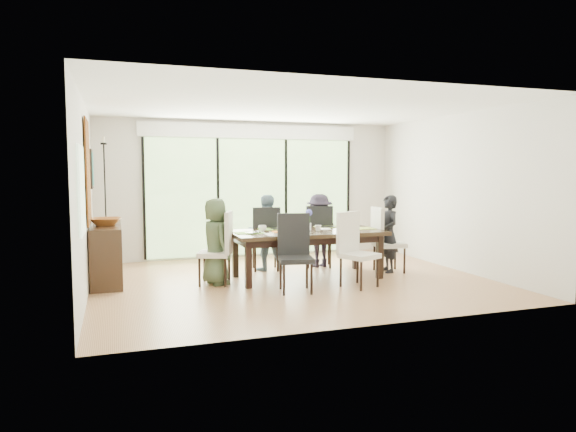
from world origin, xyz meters
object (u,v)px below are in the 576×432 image
object	(u,v)px
chair_near_right	(359,250)
cup_c	(350,225)
person_far_left	(266,233)
vase	(309,227)
person_far_right	(319,230)
table_top	(307,233)
person_left_end	(216,241)
person_right_end	(388,234)
chair_left_end	(214,248)
chair_far_right	(319,236)
bowl	(106,222)
laptop	(257,233)
cup_b	(318,228)
chair_near_left	(296,253)
cup_a	(262,228)
chair_right_end	(389,239)
chair_far_left	(265,238)
sideboard	(107,253)

from	to	relation	value
chair_near_right	cup_c	size ratio (longest dim) A/B	8.87
person_far_left	vase	bearing A→B (deg)	124.05
person_far_right	table_top	bearing A→B (deg)	52.05
person_left_end	person_right_end	bearing A→B (deg)	-101.63
chair_left_end	person_far_left	distance (m)	1.34
person_left_end	chair_far_right	bearing A→B (deg)	-78.91
chair_far_right	bowl	size ratio (longest dim) A/B	2.37
laptop	chair_near_right	bearing A→B (deg)	-71.37
chair_near_right	cup_b	world-z (taller)	chair_near_right
cup_b	person_left_end	bearing A→B (deg)	176.49
person_far_right	bowl	xyz separation A→B (m)	(-3.60, -0.22, 0.29)
table_top	laptop	distance (m)	0.86
cup_b	bowl	xyz separation A→B (m)	(-3.20, 0.71, 0.14)
laptop	cup_c	world-z (taller)	cup_c
person_right_end	cup_c	distance (m)	0.70
cup_c	chair_near_left	bearing A→B (deg)	-143.27
cup_a	table_top	bearing A→B (deg)	-12.09
chair_far_right	cup_a	bearing A→B (deg)	48.43
chair_left_end	person_left_end	world-z (taller)	person_left_end
chair_right_end	person_far_right	world-z (taller)	person_far_right
table_top	chair_far_left	distance (m)	0.98
chair_near_right	cup_a	distance (m)	1.59
cup_a	chair_near_right	bearing A→B (deg)	-40.36
person_far_left	bowl	world-z (taller)	person_far_left
chair_far_right	cup_c	xyz separation A→B (m)	(0.25, -0.75, 0.25)
chair_far_left	chair_near_right	distance (m)	1.96
cup_c	sideboard	bearing A→B (deg)	171.07
person_far_right	bowl	distance (m)	3.62
table_top	person_left_end	bearing A→B (deg)	180.00
person_right_end	cup_a	xyz separation A→B (m)	(-2.18, 0.15, 0.16)
person_far_right	cup_c	distance (m)	0.79
chair_right_end	chair_near_left	distance (m)	2.18
table_top	vase	bearing A→B (deg)	45.00
chair_near_left	cup_a	bearing A→B (deg)	112.20
chair_near_left	chair_near_right	xyz separation A→B (m)	(1.00, 0.00, 0.00)
person_left_end	laptop	world-z (taller)	person_left_end
person_far_right	sideboard	distance (m)	3.61
table_top	laptop	size ratio (longest dim) A/B	7.27
sideboard	cup_a	bearing A→B (deg)	-13.29
table_top	bowl	xyz separation A→B (m)	(-3.05, 0.61, 0.22)
chair_far_left	bowl	size ratio (longest dim) A/B	2.37
cup_a	bowl	distance (m)	2.40
person_far_left	sideboard	size ratio (longest dim) A/B	0.83
chair_near_right	person_far_left	world-z (taller)	person_far_left
chair_left_end	person_right_end	size ratio (longest dim) A/B	0.85
cup_b	sideboard	distance (m)	3.32
sideboard	person_far_left	bearing A→B (deg)	2.74
chair_right_end	bowl	distance (m)	4.61
chair_left_end	vase	size ratio (longest dim) A/B	9.17
chair_far_left	vase	xyz separation A→B (m)	(0.50, -0.80, 0.26)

